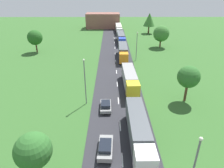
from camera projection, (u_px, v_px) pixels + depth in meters
road at (118, 99)px, 39.24m from camera, size 10.00×140.00×0.06m
lane_marking_centre at (119, 109)px, 36.22m from camera, size 0.16×122.33×0.01m
truck_lead at (139, 130)px, 27.50m from camera, size 2.61×13.23×3.62m
truck_second at (130, 79)px, 42.79m from camera, size 2.84×12.56×3.51m
truck_third at (123, 51)px, 60.69m from camera, size 2.67×12.73×3.66m
truck_fourth at (121, 37)px, 77.37m from camera, size 2.83×13.70×3.41m
truck_fifth at (119, 28)px, 93.93m from camera, size 2.67×14.11×3.47m
car_second at (105, 148)px, 26.41m from camera, size 2.03×4.48×1.50m
car_third at (106, 106)px, 35.67m from camera, size 1.98×4.09×1.46m
lamppost_second at (85, 80)px, 35.81m from camera, size 0.36×0.36×8.75m
lamppost_third at (137, 45)px, 57.86m from camera, size 0.36×0.36×8.28m
tree_birch at (33, 151)px, 20.83m from camera, size 3.93×3.93×6.57m
tree_maple at (149, 20)px, 90.91m from camera, size 5.21×5.21×9.07m
tree_pine at (35, 38)px, 65.15m from camera, size 4.78×4.78×7.24m
tree_elm at (189, 77)px, 36.67m from camera, size 4.09×4.09×7.07m
tree_lime at (161, 34)px, 70.64m from camera, size 5.55×5.55×7.59m
distant_building at (103, 21)px, 104.15m from camera, size 17.00×8.37×7.36m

